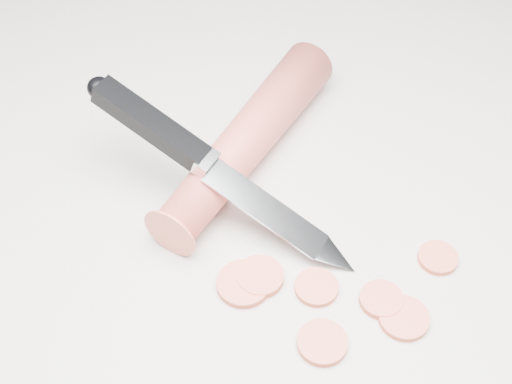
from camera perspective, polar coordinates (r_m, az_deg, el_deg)
ground at (r=0.55m, az=3.75°, el=-4.67°), size 2.40×2.40×0.00m
carrot at (r=0.59m, az=-0.68°, el=4.23°), size 0.22×0.15×0.04m
carrot_slice_0 at (r=0.53m, az=-1.00°, el=-7.35°), size 0.04×0.04×0.01m
carrot_slice_1 at (r=0.53m, az=11.74°, el=-9.84°), size 0.04×0.04×0.01m
carrot_slice_2 at (r=0.51m, az=5.32°, el=-11.90°), size 0.04×0.04×0.01m
carrot_slice_3 at (r=0.53m, az=4.86°, el=-7.61°), size 0.03×0.03×0.01m
carrot_slice_4 at (r=0.56m, az=14.34°, el=-5.13°), size 0.03×0.03×0.01m
carrot_slice_5 at (r=0.53m, az=0.32°, el=-6.79°), size 0.04×0.04×0.01m
carrot_slice_6 at (r=0.53m, az=9.98°, el=-8.47°), size 0.03×0.03×0.01m
kitchen_knife at (r=0.54m, az=-2.82°, el=1.71°), size 0.14×0.22×0.09m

